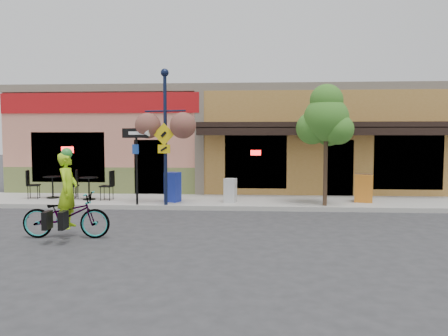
% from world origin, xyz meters
% --- Properties ---
extents(ground, '(90.00, 90.00, 0.00)m').
position_xyz_m(ground, '(0.00, 0.00, 0.00)').
color(ground, '#2D2D30').
rests_on(ground, ground).
extents(sidewalk, '(24.00, 3.00, 0.15)m').
position_xyz_m(sidewalk, '(0.00, 2.00, 0.07)').
color(sidewalk, '#9E9B93').
rests_on(sidewalk, ground).
extents(curb, '(24.00, 0.12, 0.15)m').
position_xyz_m(curb, '(0.00, 0.55, 0.07)').
color(curb, '#A8A59E').
rests_on(curb, ground).
extents(building, '(18.20, 8.20, 4.50)m').
position_xyz_m(building, '(0.00, 7.50, 2.25)').
color(building, tan).
rests_on(building, ground).
extents(bicycle, '(2.11, 0.83, 1.09)m').
position_xyz_m(bicycle, '(-3.32, -3.61, 0.55)').
color(bicycle, maroon).
rests_on(bicycle, ground).
extents(cyclist_rider, '(0.46, 0.67, 1.79)m').
position_xyz_m(cyclist_rider, '(-3.27, -3.61, 0.89)').
color(cyclist_rider, '#A1DB17').
rests_on(cyclist_rider, ground).
extents(lamp_post, '(1.52, 0.86, 4.49)m').
position_xyz_m(lamp_post, '(-1.79, 0.65, 2.40)').
color(lamp_post, '#111935').
rests_on(lamp_post, sidewalk).
extents(one_way_sign, '(1.00, 0.46, 2.54)m').
position_xyz_m(one_way_sign, '(-2.76, 0.65, 1.42)').
color(one_way_sign, black).
rests_on(one_way_sign, sidewalk).
extents(cafe_set_left, '(1.93, 1.30, 1.06)m').
position_xyz_m(cafe_set_left, '(-6.29, 1.98, 0.68)').
color(cafe_set_left, black).
rests_on(cafe_set_left, sidewalk).
extents(cafe_set_right, '(1.83, 0.99, 1.07)m').
position_xyz_m(cafe_set_right, '(-4.79, 1.66, 0.68)').
color(cafe_set_right, black).
rests_on(cafe_set_right, sidewalk).
extents(newspaper_box_blue, '(0.58, 0.55, 1.03)m').
position_xyz_m(newspaper_box_blue, '(-1.69, 1.36, 0.67)').
color(newspaper_box_blue, '#1B2DA4').
rests_on(newspaper_box_blue, sidewalk).
extents(newspaper_box_grey, '(0.46, 0.43, 0.83)m').
position_xyz_m(newspaper_box_grey, '(0.32, 1.34, 0.56)').
color(newspaper_box_grey, beige).
rests_on(newspaper_box_grey, sidewalk).
extents(street_tree, '(1.82, 1.82, 4.02)m').
position_xyz_m(street_tree, '(3.46, 0.85, 2.16)').
color(street_tree, '#3D7A26').
rests_on(street_tree, sidewalk).
extents(sandwich_board, '(0.68, 0.56, 1.00)m').
position_xyz_m(sandwich_board, '(4.86, 1.45, 0.65)').
color(sandwich_board, orange).
rests_on(sandwich_board, sidewalk).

